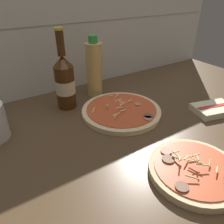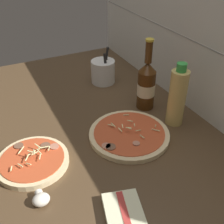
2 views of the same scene
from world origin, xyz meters
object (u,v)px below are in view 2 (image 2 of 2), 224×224
at_px(oil_bottle, 177,97).
at_px(dish_towel, 125,216).
at_px(pizza_far, 129,134).
at_px(beer_bottle, 146,85).
at_px(mushroom_left, 41,199).
at_px(utensil_crock, 103,71).
at_px(pizza_near, 33,161).

height_order(oil_bottle, dish_towel, oil_bottle).
bearing_deg(dish_towel, pizza_far, 148.70).
height_order(beer_bottle, dish_towel, beer_bottle).
relative_size(mushroom_left, utensil_crock, 0.29).
distance_m(utensil_crock, dish_towel, 0.77).
height_order(pizza_near, mushroom_left, pizza_near).
distance_m(beer_bottle, mushroom_left, 0.60).
bearing_deg(oil_bottle, pizza_near, -91.76).
height_order(utensil_crock, dish_towel, utensil_crock).
xyz_separation_m(pizza_near, utensil_crock, (-0.41, 0.44, 0.04)).
relative_size(beer_bottle, mushroom_left, 5.73).
height_order(pizza_near, oil_bottle, oil_bottle).
xyz_separation_m(pizza_near, beer_bottle, (-0.13, 0.50, 0.09)).
xyz_separation_m(pizza_near, mushroom_left, (0.16, -0.02, 0.01)).
bearing_deg(utensil_crock, mushroom_left, -38.45).
xyz_separation_m(pizza_far, beer_bottle, (-0.15, 0.16, 0.09)).
height_order(pizza_far, beer_bottle, beer_bottle).
bearing_deg(beer_bottle, oil_bottle, 15.49).
bearing_deg(pizza_far, oil_bottle, 90.18).
bearing_deg(utensil_crock, beer_bottle, 12.60).
xyz_separation_m(pizza_far, dish_towel, (0.29, -0.18, 0.00)).
bearing_deg(pizza_far, pizza_near, -92.88).
relative_size(beer_bottle, oil_bottle, 1.19).
bearing_deg(pizza_near, pizza_far, 87.12).
bearing_deg(dish_towel, oil_bottle, 127.97).
distance_m(pizza_near, oil_bottle, 0.55).
height_order(pizza_far, oil_bottle, oil_bottle).
xyz_separation_m(beer_bottle, oil_bottle, (0.14, 0.04, 0.01)).
xyz_separation_m(oil_bottle, utensil_crock, (-0.42, -0.10, -0.06)).
distance_m(pizza_near, pizza_far, 0.34).
bearing_deg(utensil_crock, pizza_near, -47.10).
xyz_separation_m(beer_bottle, utensil_crock, (-0.28, -0.06, -0.05)).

